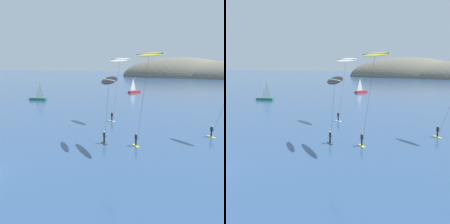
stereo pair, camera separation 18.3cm
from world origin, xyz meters
TOP-DOWN VIEW (x-y plane):
  - headland_island at (-8.07, 197.77)m, footprint 125.52×61.77m
  - sailboat_near at (-29.82, 45.78)m, footprint 5.96×2.46m
  - sailboat_far at (-11.23, 76.48)m, footprint 3.71×5.66m
  - kitesurfer_yellow at (12.62, 13.02)m, footprint 5.47×5.36m
  - kitesurfer_white at (3.38, 26.78)m, footprint 5.47×4.04m
  - kitesurfer_black at (7.78, 12.81)m, footprint 4.30×4.53m

SIDE VIEW (x-z plane):
  - headland_island at x=-8.07m, z-range -14.73..14.73m
  - sailboat_near at x=-29.82m, z-range -2.21..3.49m
  - sailboat_far at x=-11.23m, z-range -2.21..3.49m
  - kitesurfer_black at x=7.78m, z-range 3.36..12.34m
  - kitesurfer_white at x=3.38m, z-range 4.59..16.00m
  - kitesurfer_yellow at x=12.62m, z-range 4.74..16.50m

